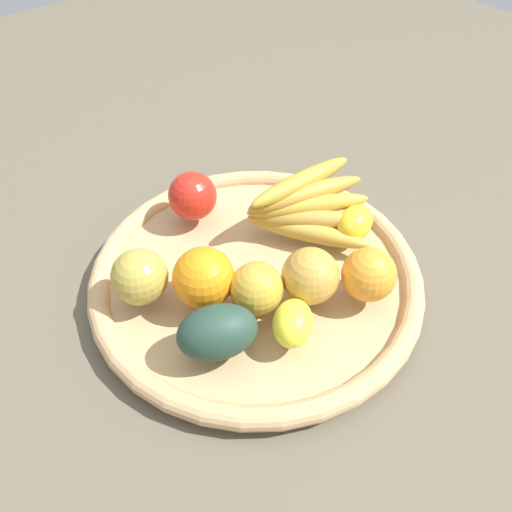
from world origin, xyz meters
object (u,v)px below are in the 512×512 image
banana_bunch (306,206)px  apple_1 (191,197)px  apple_0 (256,289)px  lemon_0 (355,223)px  orange_1 (369,275)px  lemon_1 (293,323)px  apple_3 (310,276)px  orange_0 (202,276)px  avocado (217,332)px  apple_2 (140,277)px

banana_bunch → apple_1: size_ratio=2.54×
apple_0 → lemon_0: size_ratio=1.06×
apple_1 → orange_1: apple_1 is taller
lemon_1 → apple_0: bearing=93.0°
apple_1 → apple_3: (0.02, -0.22, 0.00)m
lemon_1 → orange_1: size_ratio=0.92×
apple_1 → orange_0: size_ratio=0.92×
lemon_0 → orange_1: bearing=-130.2°
orange_0 → orange_1: size_ratio=1.12×
avocado → lemon_1: bearing=-28.7°
orange_1 → apple_1: bearing=106.2°
apple_0 → apple_2: 0.14m
avocado → lemon_1: 0.09m
banana_bunch → apple_3: 0.13m
apple_3 → apple_0: 0.07m
lemon_1 → apple_2: size_ratio=0.89×
banana_bunch → orange_0: same height
avocado → orange_0: (0.03, 0.07, 0.01)m
apple_1 → orange_0: orange_0 is taller
orange_1 → apple_0: (-0.12, 0.07, -0.00)m
avocado → apple_1: bearing=61.1°
avocado → apple_2: bearing=100.4°
apple_1 → apple_0: apple_1 is taller
banana_bunch → lemon_1: size_ratio=2.84×
lemon_1 → orange_0: 0.13m
banana_bunch → apple_1: 0.17m
apple_3 → banana_bunch: bearing=47.3°
lemon_0 → apple_2: bearing=160.9°
apple_3 → orange_0: (-0.10, 0.09, 0.00)m
orange_0 → apple_0: orange_0 is taller
lemon_1 → apple_0: apple_0 is taller
lemon_1 → apple_3: (0.06, 0.03, 0.01)m
apple_2 → avocado: bearing=-79.6°
orange_1 → apple_0: 0.14m
apple_3 → apple_2: 0.21m
lemon_0 → lemon_1: bearing=-159.7°
orange_0 → apple_3: bearing=-40.0°
lemon_1 → orange_0: size_ratio=0.82×
banana_bunch → lemon_1: bearing=-139.2°
apple_3 → orange_0: size_ratio=0.94×
apple_3 → orange_1: apple_3 is taller
avocado → lemon_1: (0.08, -0.04, -0.01)m
apple_1 → lemon_0: size_ratio=1.13×
lemon_1 → apple_2: 0.20m
avocado → apple_1: (0.12, 0.21, 0.00)m
orange_0 → lemon_0: bearing=-11.9°
apple_0 → orange_0: bearing=125.7°
lemon_1 → apple_3: apple_3 is taller
apple_1 → apple_2: bearing=-148.5°
apple_3 → apple_0: bearing=154.4°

